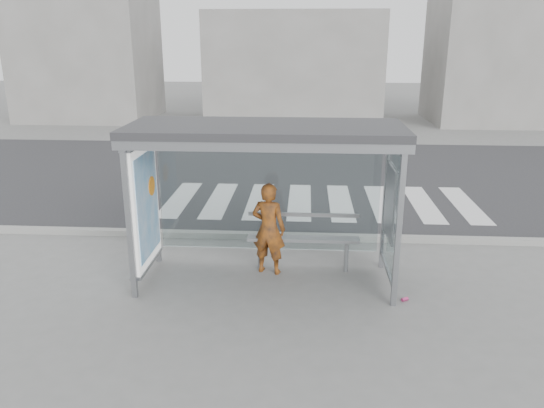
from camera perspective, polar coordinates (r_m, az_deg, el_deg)
The scene contains 11 objects.
ground at distance 8.95m, azimuth -0.68°, elevation -8.28°, with size 80.00×80.00×0.00m, color slate.
road at distance 15.54m, azimuth 1.29°, elevation 3.06°, with size 30.00×10.00×0.01m, color #29292B.
curb at distance 10.72m, azimuth 0.11°, elevation -3.44°, with size 30.00×0.18×0.12m, color gray.
crosswalk at distance 13.13m, azimuth 5.17°, elevation 0.23°, with size 7.55×3.00×0.00m.
bus_shelter at distance 8.38m, azimuth -3.24°, elevation 4.29°, with size 4.25×1.65×2.62m.
building_left at distance 28.13m, azimuth -19.15°, elevation 14.84°, with size 6.00×5.00×6.00m, color slate.
building_center at distance 26.08m, azimuth 2.41°, elevation 14.51°, with size 8.00×5.00×5.00m, color slate.
building_right at distance 27.35m, azimuth 22.40°, elevation 15.50°, with size 5.00×5.00×7.00m, color slate.
person at distance 8.97m, azimuth -0.37°, elevation -2.67°, with size 0.58×0.38×1.60m, color orange.
bench at distance 9.15m, azimuth 3.38°, elevation -3.72°, with size 1.92×0.33×0.99m.
soda_can at distance 8.57m, azimuth 14.09°, elevation -9.91°, with size 0.06×0.06×0.11m, color #E44386.
Camera 1 is at (0.63, -8.03, 3.91)m, focal length 35.00 mm.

